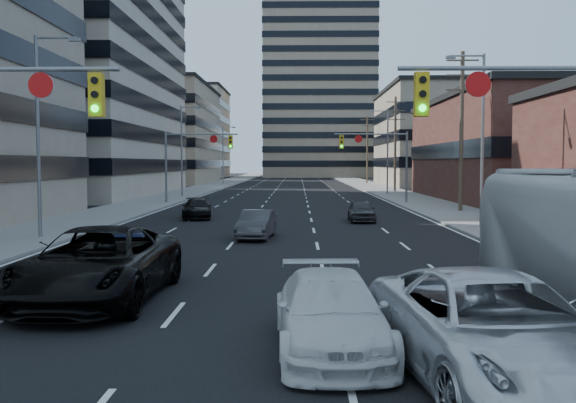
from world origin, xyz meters
The scene contains 28 objects.
road_surface centered at (0.00, 130.00, 0.01)m, with size 18.00×300.00×0.02m, color black.
sidewalk_left centered at (-11.50, 130.00, 0.07)m, with size 5.00×300.00×0.15m, color slate.
sidewalk_right centered at (11.50, 130.00, 0.07)m, with size 5.00×300.00×0.15m, color slate.
office_left_mid centered at (-27.00, 60.00, 14.00)m, with size 26.00×34.00×28.00m, color #ADA089.
office_left_far centered at (-24.00, 100.00, 8.00)m, with size 20.00×30.00×16.00m, color gray.
storefront_right_mid centered at (24.00, 50.00, 4.50)m, with size 20.00×30.00×9.00m, color #472119.
office_right_far centered at (25.00, 88.00, 7.00)m, with size 22.00×28.00×14.00m, color gray.
apartment_tower centered at (6.00, 150.00, 29.00)m, with size 26.00×26.00×58.00m, color gray.
bg_block_left centered at (-28.00, 140.00, 10.00)m, with size 24.00×24.00×20.00m, color #ADA089.
bg_block_right centered at (32.00, 130.00, 6.00)m, with size 22.00×22.00×12.00m, color gray.
signal_near_right centered at (7.45, 8.00, 4.33)m, with size 6.59×0.33×6.00m.
signal_far_left centered at (-7.68, 45.00, 4.30)m, with size 6.09×0.33×6.00m.
signal_far_right centered at (7.68, 45.00, 4.30)m, with size 6.09×0.33×6.00m.
utility_pole_block centered at (12.20, 36.00, 5.78)m, with size 2.20×0.28×11.00m.
utility_pole_midblock centered at (12.20, 66.00, 5.78)m, with size 2.20×0.28×11.00m.
utility_pole_distant centered at (12.20, 96.00, 5.78)m, with size 2.20×0.28×11.00m.
streetlight_left_near centered at (-10.34, 20.00, 5.05)m, with size 2.03×0.22×9.00m.
streetlight_left_mid centered at (-10.34, 55.00, 5.05)m, with size 2.03×0.22×9.00m.
streetlight_left_far centered at (-10.34, 90.00, 5.05)m, with size 2.03×0.22×9.00m.
streetlight_right_near centered at (10.34, 25.00, 5.05)m, with size 2.03×0.22×9.00m.
streetlight_right_far centered at (10.34, 60.00, 5.05)m, with size 2.03×0.22×9.00m.
black_pickup centered at (-3.95, 7.41, 0.92)m, with size 3.04×6.59×1.83m, color black.
white_van centered at (1.60, 3.31, 0.70)m, with size 1.95×4.81×1.40m, color silver.
silver_suv centered at (4.05, 1.63, 0.85)m, with size 2.83×6.13×1.70m, color silver.
sedan_blue centered at (-4.26, 11.41, 0.71)m, with size 1.68×4.18×1.42m, color black.
sedan_grey_center centered at (-0.88, 20.58, 0.64)m, with size 1.36×3.91×1.29m, color #39393C.
sedan_black_far centered at (-5.20, 30.85, 0.62)m, with size 1.74×4.28×1.24m, color black.
sedan_grey_right centered at (4.70, 29.04, 0.63)m, with size 1.50×3.72×1.27m, color #313133.
Camera 1 is at (1.00, -8.26, 3.44)m, focal length 40.00 mm.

